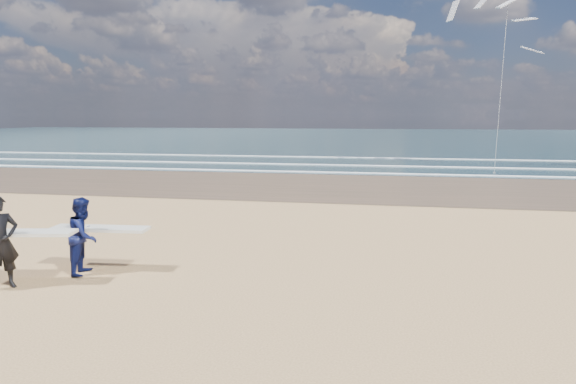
# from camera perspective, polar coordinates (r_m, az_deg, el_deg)

# --- Properties ---
(ocean) EXTENTS (220.00, 100.00, 0.02)m
(ocean) POSITION_cam_1_polar(r_m,az_deg,el_deg) (81.18, 20.15, 5.59)
(ocean) COLOR #1A343B
(ocean) RESTS_ON ground
(surfer_near) EXTENTS (2.26, 1.25, 1.93)m
(surfer_near) POSITION_cam_1_polar(r_m,az_deg,el_deg) (11.94, -29.12, -4.81)
(surfer_near) COLOR black
(surfer_near) RESTS_ON ground
(surfer_far) EXTENTS (2.23, 1.16, 1.72)m
(surfer_far) POSITION_cam_1_polar(r_m,az_deg,el_deg) (12.30, -21.61, -4.48)
(surfer_far) COLOR #0B1140
(surfer_far) RESTS_ON ground
(kite_1) EXTENTS (6.75, 4.84, 11.96)m
(kite_1) POSITION_cam_1_polar(r_m,az_deg,el_deg) (35.98, 22.81, 13.43)
(kite_1) COLOR slate
(kite_1) RESTS_ON ground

